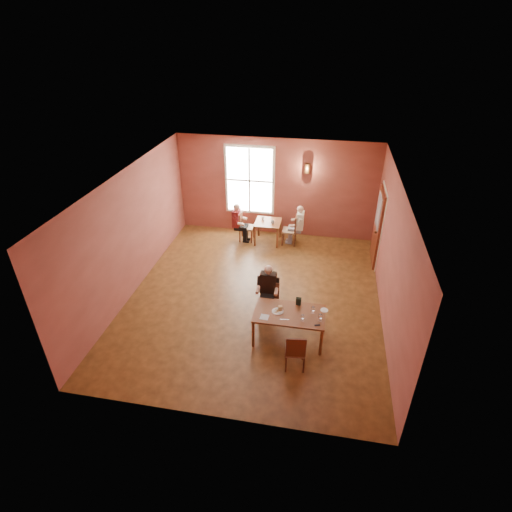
% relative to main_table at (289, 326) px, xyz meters
% --- Properties ---
extents(ground, '(6.00, 7.00, 0.01)m').
position_rel_main_table_xyz_m(ground, '(-0.98, 1.32, -0.34)').
color(ground, brown).
rests_on(ground, ground).
extents(wall_back, '(6.00, 0.04, 3.00)m').
position_rel_main_table_xyz_m(wall_back, '(-0.98, 4.82, 1.16)').
color(wall_back, brown).
rests_on(wall_back, ground).
extents(wall_front, '(6.00, 0.04, 3.00)m').
position_rel_main_table_xyz_m(wall_front, '(-0.98, -2.18, 1.16)').
color(wall_front, brown).
rests_on(wall_front, ground).
extents(wall_left, '(0.04, 7.00, 3.00)m').
position_rel_main_table_xyz_m(wall_left, '(-3.98, 1.32, 1.16)').
color(wall_left, brown).
rests_on(wall_left, ground).
extents(wall_right, '(0.04, 7.00, 3.00)m').
position_rel_main_table_xyz_m(wall_right, '(2.02, 1.32, 1.16)').
color(wall_right, brown).
rests_on(wall_right, ground).
extents(ceiling, '(6.00, 7.00, 0.04)m').
position_rel_main_table_xyz_m(ceiling, '(-0.98, 1.32, 2.66)').
color(ceiling, white).
rests_on(ceiling, wall_back).
extents(window, '(1.36, 0.10, 1.96)m').
position_rel_main_table_xyz_m(window, '(-1.78, 4.77, 1.36)').
color(window, white).
rests_on(window, wall_back).
extents(door, '(0.12, 1.04, 2.10)m').
position_rel_main_table_xyz_m(door, '(1.96, 3.62, 0.71)').
color(door, maroon).
rests_on(door, ground).
extents(wall_sconce, '(0.16, 0.16, 0.28)m').
position_rel_main_table_xyz_m(wall_sconce, '(-0.08, 4.72, 1.86)').
color(wall_sconce, brown).
rests_on(wall_sconce, wall_back).
extents(main_table, '(1.46, 0.82, 0.69)m').
position_rel_main_table_xyz_m(main_table, '(0.00, 0.00, 0.00)').
color(main_table, brown).
rests_on(main_table, ground).
extents(chair_diner_main, '(0.36, 0.36, 0.82)m').
position_rel_main_table_xyz_m(chair_diner_main, '(-0.50, 0.65, 0.07)').
color(chair_diner_main, brown).
rests_on(chair_diner_main, ground).
extents(diner_main, '(0.47, 0.47, 1.18)m').
position_rel_main_table_xyz_m(diner_main, '(-0.50, 0.62, 0.25)').
color(diner_main, black).
rests_on(diner_main, ground).
extents(chair_empty, '(0.42, 0.42, 0.85)m').
position_rel_main_table_xyz_m(chair_empty, '(0.21, -0.76, 0.08)').
color(chair_empty, '#553213').
rests_on(chair_empty, ground).
extents(plate_food, '(0.31, 0.31, 0.03)m').
position_rel_main_table_xyz_m(plate_food, '(-0.24, -0.01, 0.36)').
color(plate_food, silver).
rests_on(plate_food, main_table).
extents(sandwich, '(0.10, 0.09, 0.10)m').
position_rel_main_table_xyz_m(sandwich, '(-0.20, 0.04, 0.39)').
color(sandwich, tan).
rests_on(sandwich, main_table).
extents(goblet_a, '(0.08, 0.08, 0.17)m').
position_rel_main_table_xyz_m(goblet_a, '(0.47, 0.07, 0.43)').
color(goblet_a, white).
rests_on(goblet_a, main_table).
extents(goblet_b, '(0.10, 0.10, 0.18)m').
position_rel_main_table_xyz_m(goblet_b, '(0.63, -0.15, 0.43)').
color(goblet_b, white).
rests_on(goblet_b, main_table).
extents(goblet_c, '(0.09, 0.09, 0.16)m').
position_rel_main_table_xyz_m(goblet_c, '(0.28, -0.21, 0.42)').
color(goblet_c, white).
rests_on(goblet_c, main_table).
extents(menu_stand, '(0.11, 0.06, 0.19)m').
position_rel_main_table_xyz_m(menu_stand, '(0.15, 0.30, 0.44)').
color(menu_stand, '#1D2F24').
rests_on(menu_stand, main_table).
extents(knife, '(0.19, 0.04, 0.00)m').
position_rel_main_table_xyz_m(knife, '(-0.07, -0.23, 0.34)').
color(knife, silver).
rests_on(knife, main_table).
extents(napkin, '(0.18, 0.18, 0.01)m').
position_rel_main_table_xyz_m(napkin, '(-0.48, -0.23, 0.35)').
color(napkin, silver).
rests_on(napkin, main_table).
extents(side_plate, '(0.20, 0.20, 0.01)m').
position_rel_main_table_xyz_m(side_plate, '(0.70, 0.21, 0.35)').
color(side_plate, white).
rests_on(side_plate, main_table).
extents(sunglasses, '(0.12, 0.07, 0.01)m').
position_rel_main_table_xyz_m(sunglasses, '(0.58, -0.29, 0.35)').
color(sunglasses, black).
rests_on(sunglasses, main_table).
extents(second_table, '(0.75, 0.75, 0.67)m').
position_rel_main_table_xyz_m(second_table, '(-1.11, 4.18, -0.01)').
color(second_table, brown).
rests_on(second_table, ground).
extents(chair_diner_white, '(0.41, 0.41, 0.92)m').
position_rel_main_table_xyz_m(chair_diner_white, '(-0.46, 4.18, 0.12)').
color(chair_diner_white, '#54321C').
rests_on(chair_diner_white, ground).
extents(diner_white, '(0.47, 0.47, 1.18)m').
position_rel_main_table_xyz_m(diner_white, '(-0.43, 4.18, 0.25)').
color(diner_white, white).
rests_on(diner_white, ground).
extents(chair_diner_maroon, '(0.40, 0.40, 0.90)m').
position_rel_main_table_xyz_m(chair_diner_maroon, '(-1.76, 4.18, 0.11)').
color(chair_diner_maroon, '#4D2716').
rests_on(chair_diner_maroon, ground).
extents(diner_maroon, '(0.46, 0.46, 1.16)m').
position_rel_main_table_xyz_m(diner_maroon, '(-1.79, 4.18, 0.24)').
color(diner_maroon, maroon).
rests_on(diner_maroon, ground).
extents(cup_a, '(0.14, 0.14, 0.08)m').
position_rel_main_table_xyz_m(cup_a, '(-0.96, 4.09, 0.36)').
color(cup_a, silver).
rests_on(cup_a, second_table).
extents(cup_b, '(0.12, 0.12, 0.09)m').
position_rel_main_table_xyz_m(cup_b, '(-1.28, 4.29, 0.37)').
color(cup_b, white).
rests_on(cup_b, second_table).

